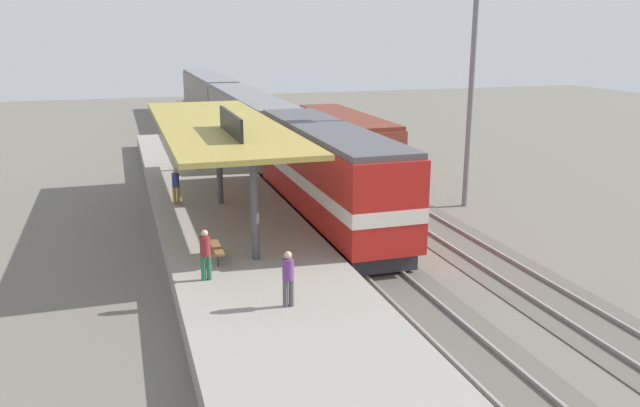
# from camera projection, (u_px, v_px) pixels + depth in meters

# --- Properties ---
(ground_plane) EXTENTS (120.00, 120.00, 0.00)m
(ground_plane) POSITION_uv_depth(u_px,v_px,m) (352.00, 210.00, 32.63)
(ground_plane) COLOR #666056
(track_near) EXTENTS (3.20, 110.00, 0.16)m
(track_near) POSITION_uv_depth(u_px,v_px,m) (314.00, 213.00, 32.05)
(track_near) COLOR #565249
(track_near) RESTS_ON ground
(track_far) EXTENTS (3.20, 110.00, 0.16)m
(track_far) POSITION_uv_depth(u_px,v_px,m) (400.00, 206.00, 33.37)
(track_far) COLOR #565249
(track_far) RESTS_ON ground
(platform) EXTENTS (6.00, 44.00, 0.90)m
(platform) POSITION_uv_depth(u_px,v_px,m) (221.00, 212.00, 30.61)
(platform) COLOR gray
(platform) RESTS_ON ground
(station_canopy) EXTENTS (5.20, 18.00, 4.70)m
(station_canopy) POSITION_uv_depth(u_px,v_px,m) (218.00, 126.00, 29.46)
(station_canopy) COLOR #47474C
(station_canopy) RESTS_ON platform
(platform_bench) EXTENTS (0.44, 1.70, 0.50)m
(platform_bench) POSITION_uv_depth(u_px,v_px,m) (215.00, 248.00, 22.89)
(platform_bench) COLOR #333338
(platform_bench) RESTS_ON platform
(locomotive) EXTENTS (2.93, 14.43, 4.44)m
(locomotive) POSITION_uv_depth(u_px,v_px,m) (328.00, 175.00, 29.46)
(locomotive) COLOR #28282D
(locomotive) RESTS_ON track_near
(passenger_carriage_front) EXTENTS (2.90, 20.00, 4.24)m
(passenger_carriage_front) POSITION_uv_depth(u_px,v_px,m) (250.00, 123.00, 46.07)
(passenger_carriage_front) COLOR #28282D
(passenger_carriage_front) RESTS_ON track_near
(passenger_carriage_rear) EXTENTS (2.90, 20.00, 4.24)m
(passenger_carriage_rear) POSITION_uv_depth(u_px,v_px,m) (209.00, 96.00, 65.24)
(passenger_carriage_rear) COLOR #28282D
(passenger_carriage_rear) RESTS_ON track_near
(freight_car) EXTENTS (2.80, 12.00, 3.54)m
(freight_car) POSITION_uv_depth(u_px,v_px,m) (346.00, 142.00, 40.56)
(freight_car) COLOR #28282D
(freight_car) RESTS_ON track_far
(light_mast) EXTENTS (1.10, 1.10, 11.70)m
(light_mast) POSITION_uv_depth(u_px,v_px,m) (474.00, 38.00, 31.28)
(light_mast) COLOR slate
(light_mast) RESTS_ON ground
(person_waiting) EXTENTS (0.34, 0.34, 1.71)m
(person_waiting) POSITION_uv_depth(u_px,v_px,m) (205.00, 252.00, 20.95)
(person_waiting) COLOR #23603D
(person_waiting) RESTS_ON platform
(person_walking) EXTENTS (0.34, 0.34, 1.71)m
(person_walking) POSITION_uv_depth(u_px,v_px,m) (288.00, 276.00, 18.94)
(person_walking) COLOR #4C4C51
(person_walking) RESTS_ON platform
(person_boarding) EXTENTS (0.34, 0.34, 1.71)m
(person_boarding) POSITION_uv_depth(u_px,v_px,m) (176.00, 184.00, 30.06)
(person_boarding) COLOR olive
(person_boarding) RESTS_ON platform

